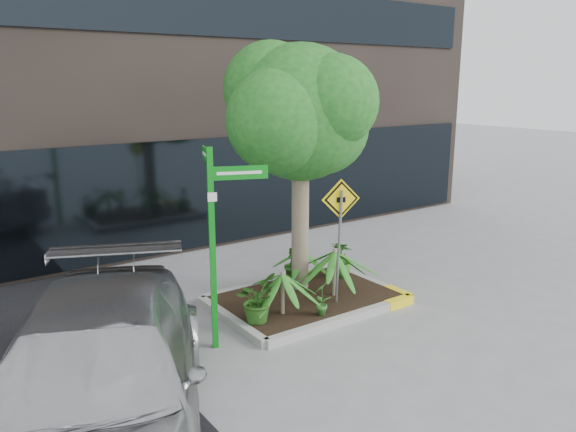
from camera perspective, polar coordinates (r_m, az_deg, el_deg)
ground at (r=10.18m, az=1.95°, el=-9.61°), size 80.00×80.00×0.00m
planter at (r=10.47m, az=2.06°, el=-8.33°), size 3.35×2.36×0.15m
tree at (r=10.20m, az=1.24°, el=10.44°), size 3.15×2.79×4.72m
palm_front at (r=10.24m, az=4.77°, el=-3.63°), size 1.01×1.01×1.12m
palm_left at (r=9.45m, az=-0.57°, el=-5.97°), size 0.84×0.84×0.93m
palm_back at (r=10.80m, az=1.46°, el=-3.52°), size 0.83×0.83×0.92m
parked_car at (r=6.64m, az=-18.83°, el=-15.77°), size 4.42×6.14×1.65m
shrub_a at (r=9.27m, az=-3.26°, el=-8.44°), size 0.98×0.98×0.77m
shrub_b at (r=11.35m, az=5.49°, el=-4.39°), size 0.57×0.57×0.73m
shrub_c at (r=9.54m, az=3.45°, el=-8.25°), size 0.45×0.45×0.63m
shrub_d at (r=10.95m, az=0.73°, el=-4.84°), size 0.60×0.60×0.80m
street_sign_post at (r=8.37m, az=-7.39°, el=-1.03°), size 0.86×1.11×3.09m
cattle_sign at (r=9.66m, az=5.30°, el=-0.48°), size 0.66×0.24×2.25m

